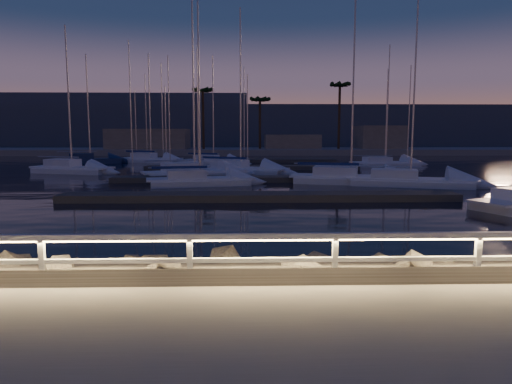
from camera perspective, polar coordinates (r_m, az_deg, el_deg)
ground at (r=9.69m, az=3.86°, el=-11.29°), size 400.00×400.00×0.00m
harbor_water at (r=40.57m, az=-0.27°, el=1.58°), size 400.00×440.00×0.60m
guard_rail at (r=9.46m, az=3.48°, el=-6.85°), size 44.11×0.12×1.06m
floating_docks at (r=41.80m, az=-0.31°, el=2.52°), size 22.00×36.00×0.40m
far_shore at (r=83.24m, az=-1.01°, el=5.38°), size 160.00×14.00×5.20m
palm_left at (r=81.76m, az=-6.66°, el=12.21°), size 3.00×3.00×11.20m
palm_center at (r=82.39m, az=0.49°, el=11.27°), size 3.00×3.00×9.70m
palm_right at (r=83.26m, az=10.44°, el=12.66°), size 3.00×3.00×12.20m
distant_hills at (r=144.41m, az=-10.08°, el=7.85°), size 230.00×37.50×18.00m
sailboat_c at (r=34.59m, az=11.37°, el=1.80°), size 9.19×4.84×15.03m
sailboat_e at (r=46.23m, az=-22.22°, el=2.78°), size 8.22×4.58×13.59m
sailboat_f at (r=32.75m, az=-7.33°, el=1.54°), size 7.77×3.66×12.77m
sailboat_g at (r=42.47m, az=-2.21°, el=2.94°), size 9.02×5.86×14.96m
sailboat_h at (r=34.05m, az=18.34°, el=1.45°), size 9.08×5.09×14.82m
sailboat_i at (r=60.50m, az=-20.19°, el=3.81°), size 8.11×4.74×13.43m
sailboat_j at (r=38.50m, az=-8.01°, el=2.45°), size 8.83×5.49×14.64m
sailboat_k at (r=55.87m, az=-5.51°, el=3.92°), size 7.86×4.74×12.93m
sailboat_l at (r=53.89m, az=15.69°, el=3.55°), size 8.23×3.37×13.52m
sailboat_n at (r=60.34m, az=-13.15°, el=4.04°), size 8.35×4.72×13.75m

